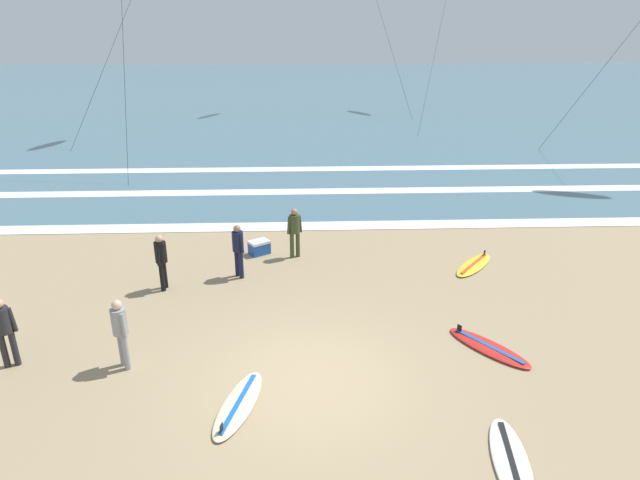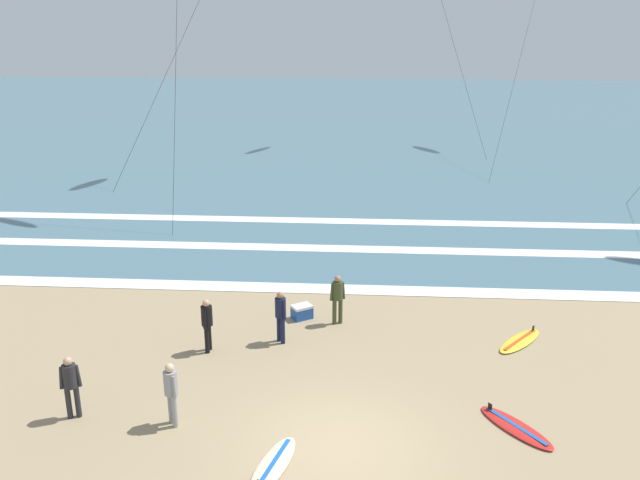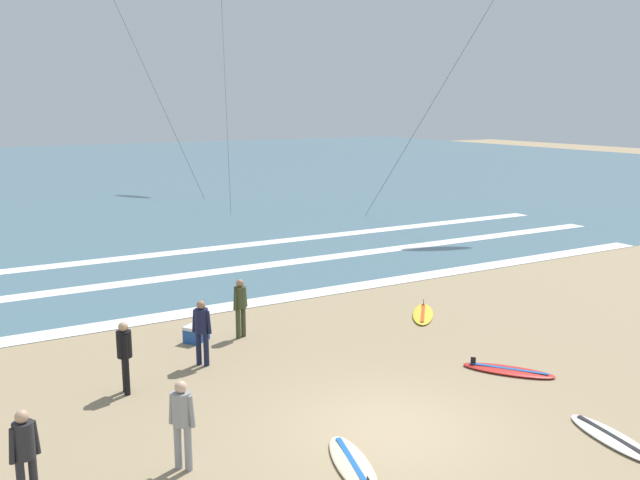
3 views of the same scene
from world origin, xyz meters
TOP-DOWN VIEW (x-y plane):
  - ground_plane at (0.00, 0.00)m, footprint 160.00×160.00m
  - ocean_surface at (0.00, 53.69)m, footprint 140.00×90.00m
  - wave_foam_shoreline at (0.73, 9.09)m, footprint 37.41×0.89m
  - wave_foam_mid_break at (1.63, 13.46)m, footprint 39.98×0.87m
  - wave_foam_outer_break at (0.33, 17.45)m, footprint 42.90×0.90m
  - surfer_left_near at (-3.92, 4.25)m, footprint 0.32×0.51m
  - surfer_left_far at (-6.36, 0.73)m, footprint 0.51×0.32m
  - surfer_foreground_main at (-1.92, 4.95)m, footprint 0.41×0.44m
  - surfer_mid_group at (-3.91, 0.59)m, footprint 0.40×0.44m
  - surfer_right_near at (-0.31, 6.33)m, footprint 0.50×0.32m
  - surfboard_right_spare at (3.31, -2.44)m, footprint 0.92×2.17m
  - surfboard_left_pile at (-1.38, -0.81)m, footprint 1.13×2.18m
  - surfboard_foreground_flat at (5.11, 5.40)m, footprint 1.81×2.00m
  - surfboard_near_water at (4.07, 0.94)m, footprint 1.74×2.04m
  - cooler_box at (-1.46, 6.64)m, footprint 0.76×0.71m

SIDE VIEW (x-z plane):
  - ground_plane at x=0.00m, z-range 0.00..0.00m
  - ocean_surface at x=0.00m, z-range 0.00..0.01m
  - wave_foam_shoreline at x=0.73m, z-range 0.01..0.02m
  - wave_foam_mid_break at x=1.63m, z-range 0.01..0.02m
  - wave_foam_outer_break at x=0.33m, z-range 0.01..0.02m
  - surfboard_right_spare at x=3.31m, z-range -0.08..0.17m
  - surfboard_left_pile at x=-1.38m, z-range -0.08..0.17m
  - surfboard_foreground_flat at x=5.11m, z-range -0.08..0.17m
  - surfboard_near_water at x=4.07m, z-range -0.08..0.17m
  - cooler_box at x=-1.46m, z-range 0.00..0.44m
  - surfer_left_near at x=-3.92m, z-range 0.16..1.76m
  - surfer_left_far at x=-6.36m, z-range 0.16..1.76m
  - surfer_foreground_main at x=-1.92m, z-range 0.16..1.76m
  - surfer_mid_group at x=-3.91m, z-range 0.16..1.76m
  - surfer_right_near at x=-0.31m, z-range 0.16..1.76m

